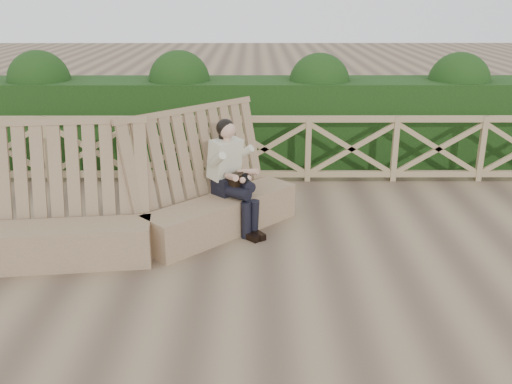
{
  "coord_description": "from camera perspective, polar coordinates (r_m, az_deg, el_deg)",
  "views": [
    {
      "loc": [
        -0.17,
        -5.55,
        3.01
      ],
      "look_at": [
        -0.15,
        0.4,
        0.9
      ],
      "focal_mm": 40.0,
      "sensor_mm": 36.0,
      "label": 1
    }
  ],
  "objects": [
    {
      "name": "ground",
      "position": [
        6.32,
        1.38,
        -8.94
      ],
      "size": [
        60.0,
        60.0,
        0.0
      ],
      "primitive_type": "plane",
      "color": "brown",
      "rests_on": "ground"
    },
    {
      "name": "bench",
      "position": [
        7.15,
        -11.45,
        -2.24
      ],
      "size": [
        4.03,
        2.41,
        1.61
      ],
      "rotation": [
        0.0,
        0.0,
        0.4
      ],
      "color": "#7D6147",
      "rests_on": "ground"
    },
    {
      "name": "woman",
      "position": [
        7.4,
        -2.43,
        2.02
      ],
      "size": [
        0.8,
        0.86,
        1.47
      ],
      "rotation": [
        0.0,
        0.0,
        0.78
      ],
      "color": "black",
      "rests_on": "ground"
    },
    {
      "name": "guardrail",
      "position": [
        9.38,
        0.84,
        4.34
      ],
      "size": [
        10.1,
        0.09,
        1.1
      ],
      "color": "#8B7451",
      "rests_on": "ground"
    },
    {
      "name": "hedge",
      "position": [
        10.5,
        0.73,
        7.09
      ],
      "size": [
        12.0,
        1.2,
        1.5
      ],
      "primitive_type": "cube",
      "color": "black",
      "rests_on": "ground"
    }
  ]
}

